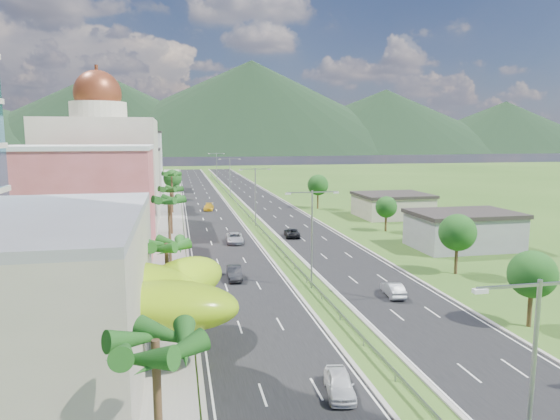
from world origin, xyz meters
TOP-DOWN VIEW (x-y plane):
  - ground at (0.00, 0.00)m, footprint 500.00×500.00m
  - road_left at (-7.50, 90.00)m, footprint 11.00×260.00m
  - road_right at (7.50, 90.00)m, footprint 11.00×260.00m
  - sidewalk_left at (-17.00, 90.00)m, footprint 7.00×260.00m
  - median_guardrail at (0.00, 71.99)m, footprint 0.10×216.06m
  - streetlight_median_a at (0.00, -25.00)m, footprint 6.04×0.25m
  - streetlight_median_b at (0.00, 10.00)m, footprint 6.04×0.25m
  - streetlight_median_c at (0.00, 50.00)m, footprint 6.04×0.25m
  - streetlight_median_d at (0.00, 95.00)m, footprint 6.04×0.25m
  - streetlight_median_e at (0.00, 140.00)m, footprint 6.04×0.25m
  - lime_canopy at (-20.00, -4.00)m, footprint 18.00×15.00m
  - pink_shophouse at (-28.00, 32.00)m, footprint 20.00×15.00m
  - domed_building at (-28.00, 55.00)m, footprint 20.00×20.00m
  - midrise_grey at (-27.00, 80.00)m, footprint 16.00×15.00m
  - midrise_beige at (-27.00, 102.00)m, footprint 16.00×15.00m
  - midrise_white at (-27.00, 125.00)m, footprint 16.00×15.00m
  - shed_near at (28.00, 25.00)m, footprint 15.00×10.00m
  - shed_far at (30.00, 55.00)m, footprint 14.00×12.00m
  - palm_tree_a at (-15.50, -22.00)m, footprint 3.60×3.60m
  - palm_tree_b at (-15.50, 2.00)m, footprint 3.60×3.60m
  - palm_tree_c at (-15.50, 22.00)m, footprint 3.60×3.60m
  - palm_tree_d at (-15.50, 45.00)m, footprint 3.60×3.60m
  - palm_tree_e at (-15.50, 70.00)m, footprint 3.60×3.60m
  - leafy_tree_lfar at (-15.50, 95.00)m, footprint 4.90×4.90m
  - leafy_tree_ra at (16.00, -5.00)m, footprint 4.20×4.20m
  - leafy_tree_rb at (19.00, 12.00)m, footprint 4.55×4.55m
  - leafy_tree_rc at (22.00, 40.00)m, footprint 3.85×3.85m
  - leafy_tree_rd at (18.00, 70.00)m, footprint 4.90×4.90m
  - mountain_ridge at (60.00, 450.00)m, footprint 860.00×140.00m
  - car_white_near_left at (-4.39, -12.96)m, footprint 2.46×4.58m
  - car_dark_left at (-8.07, 15.11)m, footprint 1.81×4.76m
  - car_silver_mid_left at (-5.65, 35.59)m, footprint 2.93×5.75m
  - car_yellow_far_left at (-7.39, 72.28)m, footprint 2.79×5.39m
  - car_silver_right at (7.71, 5.34)m, footprint 2.07×4.59m
  - car_dark_far_right at (4.34, 38.33)m, footprint 2.92×5.34m

SIDE VIEW (x-z plane):
  - ground at x=0.00m, z-range 0.00..0.00m
  - mountain_ridge at x=60.00m, z-range -45.00..45.00m
  - road_left at x=-7.50m, z-range 0.00..0.04m
  - road_right at x=7.50m, z-range 0.00..0.04m
  - sidewalk_left at x=-17.00m, z-range 0.00..0.12m
  - median_guardrail at x=0.00m, z-range 0.24..1.00m
  - car_dark_far_right at x=4.34m, z-range 0.04..1.46m
  - car_silver_right at x=7.71m, z-range 0.04..1.50m
  - car_white_near_left at x=-4.39m, z-range 0.04..1.52m
  - car_yellow_far_left at x=-7.39m, z-range 0.04..1.54m
  - car_dark_left at x=-8.07m, z-range 0.04..1.59m
  - car_silver_mid_left at x=-5.65m, z-range 0.04..1.60m
  - shed_far at x=30.00m, z-range 0.00..4.40m
  - shed_near at x=28.00m, z-range 0.00..5.00m
  - leafy_tree_rc at x=22.00m, z-range 1.21..7.54m
  - leafy_tree_ra at x=16.00m, z-range 1.33..8.23m
  - lime_canopy at x=-20.00m, z-range 1.29..8.69m
  - leafy_tree_rb at x=19.00m, z-range 1.44..8.92m
  - leafy_tree_lfar at x=-15.50m, z-range 1.55..9.60m
  - leafy_tree_rd at x=18.00m, z-range 1.55..9.60m
  - midrise_beige at x=-27.00m, z-range 0.00..13.00m
  - streetlight_median_a at x=0.00m, z-range 1.25..12.25m
  - streetlight_median_b at x=0.00m, z-range 1.25..12.25m
  - streetlight_median_c at x=0.00m, z-range 1.25..12.25m
  - streetlight_median_d at x=0.00m, z-range 1.25..12.25m
  - streetlight_median_e at x=0.00m, z-range 1.25..12.25m
  - palm_tree_b at x=-15.50m, z-range 3.01..11.11m
  - pink_shophouse at x=-28.00m, z-range 0.00..15.00m
  - palm_tree_d at x=-15.50m, z-range 3.24..11.84m
  - midrise_grey at x=-27.00m, z-range 0.00..16.00m
  - palm_tree_a at x=-15.50m, z-range 3.47..12.57m
  - palm_tree_e at x=-15.50m, z-range 3.61..13.01m
  - palm_tree_c at x=-15.50m, z-range 3.70..13.30m
  - midrise_white at x=-27.00m, z-range 0.00..18.00m
  - domed_building at x=-28.00m, z-range -3.00..25.70m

